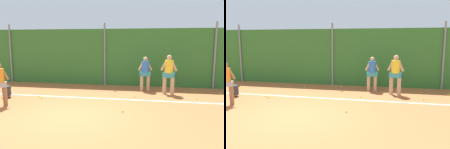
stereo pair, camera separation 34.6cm
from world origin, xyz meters
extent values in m
plane|color=#B76638|center=(0.00, 1.62, 0.00)|extent=(30.57, 30.57, 0.00)
cube|color=#33702D|center=(0.00, 5.52, 1.56)|extent=(19.87, 0.25, 3.12)
cylinder|color=gray|center=(-5.73, 5.35, 1.71)|extent=(0.10, 0.10, 3.43)
cylinder|color=gray|center=(0.00, 5.35, 1.71)|extent=(0.10, 0.10, 3.43)
cylinder|color=gray|center=(5.73, 5.35, 1.71)|extent=(0.10, 0.10, 3.43)
cube|color=white|center=(0.00, 2.38, 0.00)|extent=(14.52, 0.10, 0.01)
cylinder|color=#8C603D|center=(-2.95, 0.74, 0.36)|extent=(0.16, 0.16, 0.72)
cube|color=#99999E|center=(-3.09, 0.67, 0.82)|extent=(0.56, 0.48, 0.19)
cylinder|color=#8C603D|center=(-2.92, 0.76, 1.21)|extent=(0.27, 0.20, 0.49)
cylinder|color=tan|center=(3.18, 3.74, 0.40)|extent=(0.18, 0.18, 0.80)
cylinder|color=tan|center=(3.52, 3.65, 0.40)|extent=(0.18, 0.18, 0.80)
cube|color=teal|center=(3.35, 3.70, 0.91)|extent=(0.60, 0.44, 0.21)
cylinder|color=yellow|center=(3.35, 3.70, 1.30)|extent=(0.39, 0.39, 0.57)
sphere|color=tan|center=(3.35, 3.70, 1.72)|extent=(0.23, 0.23, 0.23)
cylinder|color=tan|center=(3.14, 3.75, 1.35)|extent=(0.32, 0.17, 0.54)
cylinder|color=tan|center=(3.57, 3.64, 1.35)|extent=(0.32, 0.17, 0.54)
cylinder|color=black|center=(3.66, 3.67, 0.96)|extent=(0.03, 0.03, 0.28)
torus|color=#26262B|center=(3.66, 3.67, 0.69)|extent=(0.28, 0.09, 0.28)
cylinder|color=tan|center=(2.10, 4.24, 0.37)|extent=(0.17, 0.17, 0.74)
cylinder|color=tan|center=(2.42, 4.33, 0.37)|extent=(0.17, 0.17, 0.74)
cube|color=teal|center=(2.26, 4.28, 0.84)|extent=(0.56, 0.42, 0.20)
cylinder|color=blue|center=(2.26, 4.28, 1.20)|extent=(0.36, 0.36, 0.53)
sphere|color=tan|center=(2.26, 4.28, 1.59)|extent=(0.21, 0.21, 0.21)
cylinder|color=tan|center=(2.06, 4.23, 1.24)|extent=(0.30, 0.16, 0.50)
cylinder|color=tan|center=(2.46, 4.34, 1.24)|extent=(0.30, 0.16, 0.50)
cylinder|color=#2D2D33|center=(-3.69, 1.88, 0.29)|extent=(0.36, 0.36, 0.42)
cylinder|color=#2D2D33|center=(-3.57, 1.88, 0.04)|extent=(0.02, 0.02, 0.08)
cylinder|color=#2D2D33|center=(-3.82, 1.88, 0.04)|extent=(0.02, 0.02, 0.08)
cylinder|color=#2D2D33|center=(-3.69, 2.01, 0.04)|extent=(0.02, 0.02, 0.08)
sphere|color=#CCDB33|center=(-3.65, 1.91, 0.48)|extent=(0.07, 0.07, 0.07)
sphere|color=#CCDB33|center=(-3.74, 1.86, 0.48)|extent=(0.07, 0.07, 0.07)
sphere|color=#CCDB33|center=(4.66, 5.00, 0.03)|extent=(0.07, 0.07, 0.07)
sphere|color=#CCDB33|center=(4.49, 2.97, 0.03)|extent=(0.07, 0.07, 0.07)
sphere|color=#CCDB33|center=(0.65, 4.73, 0.03)|extent=(0.07, 0.07, 0.07)
sphere|color=#CCDB33|center=(-1.28, 4.27, 0.03)|extent=(0.07, 0.07, 0.07)
sphere|color=#CCDB33|center=(5.74, 4.07, 0.03)|extent=(0.07, 0.07, 0.07)
sphere|color=#CCDB33|center=(1.86, 2.83, 0.03)|extent=(0.07, 0.07, 0.07)
sphere|color=#CCDB33|center=(-2.08, 1.93, 0.03)|extent=(0.07, 0.07, 0.07)
sphere|color=#CCDB33|center=(1.60, 0.69, 0.03)|extent=(0.07, 0.07, 0.07)
sphere|color=#CCDB33|center=(0.83, 3.71, 0.03)|extent=(0.07, 0.07, 0.07)
sphere|color=#CCDB33|center=(-2.32, 2.14, 0.03)|extent=(0.07, 0.07, 0.07)
camera|label=1|loc=(2.53, -6.77, 2.46)|focal=35.85mm
camera|label=2|loc=(2.87, -6.71, 2.46)|focal=35.85mm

